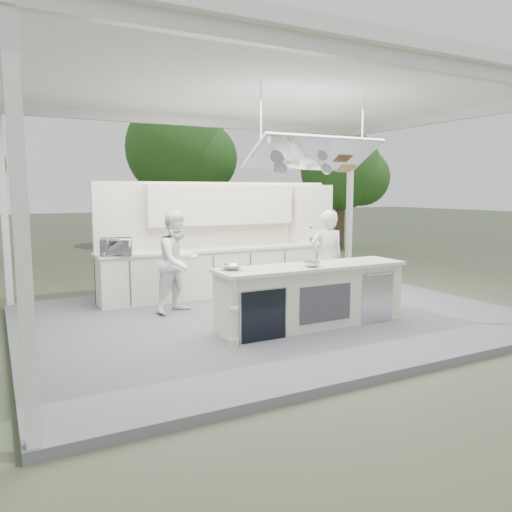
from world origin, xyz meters
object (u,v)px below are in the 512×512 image
back_counter (225,271)px  head_chef (326,260)px  demo_island (311,296)px  sous_chef (178,262)px

back_counter → head_chef: 2.26m
demo_island → sous_chef: size_ratio=1.78×
demo_island → head_chef: head_chef is taller
back_counter → sous_chef: 1.71m
demo_island → sous_chef: bearing=129.8°
sous_chef → back_counter: bearing=11.9°
demo_island → head_chef: 1.31m
head_chef → sous_chef: (-2.41, 0.95, 0.00)m
demo_island → head_chef: (0.90, 0.87, 0.40)m
back_counter → head_chef: bearing=-61.0°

